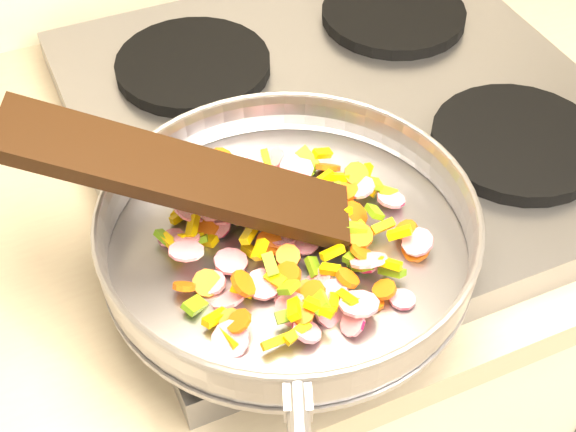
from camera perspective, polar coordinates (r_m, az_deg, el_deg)
name	(u,v)px	position (r m, az deg, el deg)	size (l,w,h in m)	color
cooktop	(345,120)	(0.96, 4.10, 6.82)	(0.60, 0.60, 0.04)	#939399
grate_fl	(285,216)	(0.80, -0.23, -0.01)	(0.19, 0.19, 0.02)	black
grate_fr	(517,142)	(0.92, 15.99, 5.09)	(0.19, 0.19, 0.02)	black
grate_bl	(193,65)	(1.01, -6.77, 10.62)	(0.19, 0.19, 0.02)	black
grate_br	(394,14)	(1.10, 7.51, 14.05)	(0.19, 0.19, 0.02)	black
saute_pan	(288,231)	(0.74, 0.01, -1.07)	(0.39, 0.54, 0.06)	#9E9EA5
vegetable_heap	(288,238)	(0.75, 0.01, -1.55)	(0.25, 0.26, 0.04)	#5F9012
wooden_spatula	(180,174)	(0.72, -7.67, 2.97)	(0.32, 0.07, 0.02)	black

